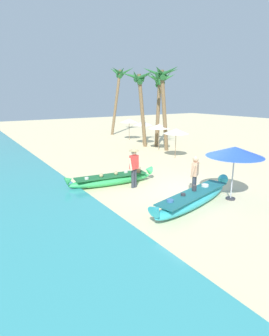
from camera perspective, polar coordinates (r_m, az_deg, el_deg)
ground_plane at (r=11.64m, az=10.87°, el=-4.94°), size 80.00×80.00×0.00m
boat_cyan_foreground at (r=10.11m, az=12.30°, el=-6.35°), size 4.71×1.76×0.81m
boat_green_midground at (r=12.27m, az=-4.84°, el=-2.40°), size 4.19×1.15×0.73m
person_vendor_hatted at (r=11.68m, az=-0.10°, el=0.67°), size 0.58×0.44×1.78m
person_tourist_customer at (r=10.88m, az=12.52°, el=-1.28°), size 0.57×0.45×1.65m
patio_umbrella_large at (r=10.79m, az=20.32°, el=3.20°), size 2.12×2.12×2.08m
parasol_row_0 at (r=17.51m, az=8.72°, el=7.65°), size 1.60×1.60×1.91m
parasol_row_1 at (r=20.19m, az=5.20°, el=8.69°), size 1.60×1.60×1.91m
parasol_row_2 at (r=22.47m, az=1.79°, el=9.37°), size 1.60×1.60×1.91m
parasol_row_3 at (r=24.94m, az=-1.14°, el=9.91°), size 1.60×1.60×1.91m
palm_tree_tall_inland at (r=28.93m, az=-3.21°, el=17.99°), size 2.63×2.66×6.80m
palm_tree_leaning_seaward at (r=21.68m, az=5.30°, el=16.76°), size 2.63×3.02×5.69m
palm_tree_mid_cluster at (r=21.10m, az=1.08°, el=16.66°), size 2.44×2.73×5.79m
palm_tree_far_behind at (r=19.61m, az=5.91°, el=17.19°), size 2.66×2.80×5.93m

